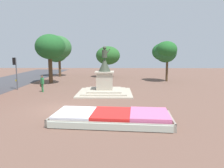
# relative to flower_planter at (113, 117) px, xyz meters

# --- Properties ---
(ground_plane) EXTENTS (85.27, 85.27, 0.00)m
(ground_plane) POSITION_rel_flower_planter_xyz_m (-3.53, 2.90, -0.29)
(ground_plane) COLOR brown
(flower_planter) EXTENTS (7.38, 3.77, 0.64)m
(flower_planter) POSITION_rel_flower_planter_xyz_m (0.00, 0.00, 0.00)
(flower_planter) COLOR #38281C
(flower_planter) RESTS_ON ground_plane
(statue_monument) EXTENTS (5.40, 5.40, 4.76)m
(statue_monument) POSITION_rel_flower_planter_xyz_m (-0.95, 9.16, 0.66)
(statue_monument) COLOR #B2A893
(statue_monument) RESTS_ON ground_plane
(traffic_light_far_corner) EXTENTS (0.42, 0.31, 3.58)m
(traffic_light_far_corner) POSITION_rel_flower_planter_xyz_m (-10.97, 11.31, 2.18)
(traffic_light_far_corner) COLOR #4C5156
(traffic_light_far_corner) RESTS_ON ground_plane
(pedestrian_with_handbag) EXTENTS (0.56, 0.57, 1.75)m
(pedestrian_with_handbag) POSITION_rel_flower_planter_xyz_m (-7.57, 9.91, 0.71)
(pedestrian_with_handbag) COLOR #338C4C
(pedestrian_with_handbag) RESTS_ON ground_plane
(park_tree_far_left) EXTENTS (3.36, 4.23, 5.71)m
(park_tree_far_left) POSITION_rel_flower_planter_xyz_m (7.18, 18.86, 4.01)
(park_tree_far_left) COLOR #4C3823
(park_tree_far_left) RESTS_ON ground_plane
(park_tree_behind_statue) EXTENTS (4.00, 4.02, 5.15)m
(park_tree_behind_statue) POSITION_rel_flower_planter_xyz_m (-1.07, 23.92, 3.34)
(park_tree_behind_statue) COLOR #4C3823
(park_tree_behind_statue) RESTS_ON ground_plane
(park_tree_far_right) EXTENTS (4.08, 4.91, 6.49)m
(park_tree_far_right) POSITION_rel_flower_planter_xyz_m (-8.43, 16.36, 4.56)
(park_tree_far_right) COLOR #4C3823
(park_tree_far_right) RESTS_ON ground_plane
(park_tree_street_side) EXTENTS (4.71, 4.04, 6.99)m
(park_tree_street_side) POSITION_rel_flower_planter_xyz_m (-9.95, 25.31, 4.41)
(park_tree_street_side) COLOR #4C3823
(park_tree_street_side) RESTS_ON ground_plane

